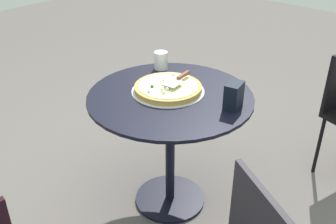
{
  "coord_description": "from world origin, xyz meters",
  "views": [
    {
      "loc": [
        1.39,
        1.24,
        1.69
      ],
      "look_at": [
        -0.02,
        -0.04,
        0.61
      ],
      "focal_mm": 41.68,
      "sensor_mm": 36.0,
      "label": 1
    }
  ],
  "objects_px": {
    "pizza_server": "(178,79)",
    "napkin_dispenser": "(234,96)",
    "patio_table": "(170,122)",
    "pizza_on_tray": "(168,88)",
    "drinking_cup": "(161,60)"
  },
  "relations": [
    {
      "from": "patio_table",
      "to": "napkin_dispenser",
      "type": "height_order",
      "value": "napkin_dispenser"
    },
    {
      "from": "pizza_server",
      "to": "drinking_cup",
      "type": "height_order",
      "value": "drinking_cup"
    },
    {
      "from": "drinking_cup",
      "to": "patio_table",
      "type": "bearing_deg",
      "value": 50.95
    },
    {
      "from": "patio_table",
      "to": "napkin_dispenser",
      "type": "distance_m",
      "value": 0.42
    },
    {
      "from": "patio_table",
      "to": "napkin_dispenser",
      "type": "bearing_deg",
      "value": 108.24
    },
    {
      "from": "drinking_cup",
      "to": "napkin_dispenser",
      "type": "distance_m",
      "value": 0.62
    },
    {
      "from": "pizza_server",
      "to": "napkin_dispenser",
      "type": "relative_size",
      "value": 1.6
    },
    {
      "from": "patio_table",
      "to": "pizza_on_tray",
      "type": "height_order",
      "value": "pizza_on_tray"
    },
    {
      "from": "patio_table",
      "to": "napkin_dispenser",
      "type": "relative_size",
      "value": 6.69
    },
    {
      "from": "pizza_on_tray",
      "to": "pizza_server",
      "type": "xyz_separation_m",
      "value": [
        -0.06,
        0.02,
        0.04
      ]
    },
    {
      "from": "pizza_server",
      "to": "patio_table",
      "type": "bearing_deg",
      "value": 11.26
    },
    {
      "from": "patio_table",
      "to": "drinking_cup",
      "type": "distance_m",
      "value": 0.42
    },
    {
      "from": "patio_table",
      "to": "pizza_on_tray",
      "type": "bearing_deg",
      "value": -121.1
    },
    {
      "from": "drinking_cup",
      "to": "pizza_on_tray",
      "type": "bearing_deg",
      "value": 49.86
    },
    {
      "from": "pizza_server",
      "to": "drinking_cup",
      "type": "relative_size",
      "value": 2.0
    }
  ]
}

